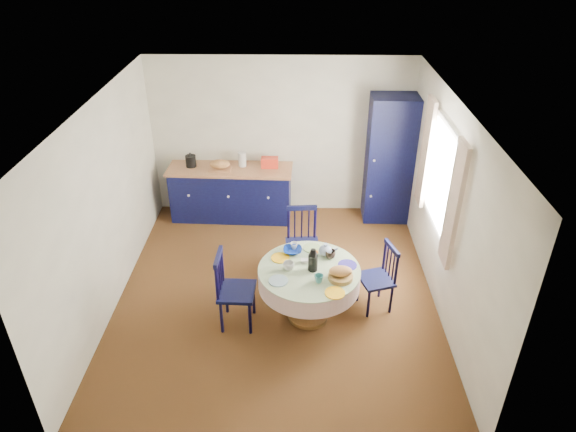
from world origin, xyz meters
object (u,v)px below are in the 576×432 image
chair_right (379,277)px  mug_b (319,279)px  mug_c (330,254)px  chair_far (302,243)px  cobalt_bowl (293,250)px  dining_table (310,277)px  pantry_cabinet (389,160)px  chair_left (233,290)px  kitchen_counter (231,192)px  mug_a (289,266)px  mug_d (294,246)px

chair_right → mug_b: bearing=-76.2°
chair_right → mug_c: chair_right is taller
chair_far → mug_c: bearing=-67.6°
chair_right → cobalt_bowl: 1.10m
dining_table → mug_b: 0.30m
pantry_cabinet → chair_left: 3.36m
dining_table → chair_right: (0.84, 0.22, -0.15)m
chair_far → mug_b: chair_far is taller
kitchen_counter → mug_b: 2.94m
pantry_cabinet → mug_c: (-1.01, -2.19, -0.23)m
pantry_cabinet → cobalt_bowl: 2.56m
pantry_cabinet → mug_b: size_ratio=19.43×
chair_far → mug_a: (-0.17, -0.89, 0.27)m
chair_far → mug_b: bearing=-85.5°
chair_far → mug_a: size_ratio=7.78×
mug_b → mug_c: mug_c is taller
kitchen_counter → mug_d: size_ratio=21.77×
chair_left → chair_right: bearing=-77.0°
dining_table → mug_c: 0.37m
pantry_cabinet → mug_a: bearing=-120.7°
pantry_cabinet → dining_table: size_ratio=1.69×
pantry_cabinet → chair_far: size_ratio=2.06×
chair_right → cobalt_bowl: bearing=-113.7°
chair_far → mug_c: size_ratio=7.89×
chair_far → mug_d: bearing=-107.1°
mug_c → pantry_cabinet: bearing=65.3°
dining_table → mug_c: size_ratio=9.63×
kitchen_counter → mug_b: (1.28, -2.63, 0.32)m
mug_c → mug_b: bearing=-108.0°
mug_a → mug_c: bearing=26.3°
mug_a → chair_far: bearing=79.4°
dining_table → chair_far: (-0.08, 0.88, -0.10)m
chair_right → cobalt_bowl: chair_right is taller
pantry_cabinet → chair_left: pantry_cabinet is taller
dining_table → chair_left: (-0.89, -0.11, -0.10)m
kitchen_counter → chair_left: (0.31, -2.50, 0.05)m
mug_b → dining_table: bearing=110.5°
chair_far → chair_right: chair_far is taller
mug_a → cobalt_bowl: bearing=83.0°
chair_left → cobalt_bowl: size_ratio=4.36×
mug_b → cobalt_bowl: mug_b is taller
chair_far → cobalt_bowl: bearing=-107.0°
mug_a → cobalt_bowl: (0.04, 0.34, -0.02)m
mug_a → mug_c: 0.55m
pantry_cabinet → kitchen_counter: bearing=-178.1°
kitchen_counter → mug_a: bearing=-66.2°
dining_table → pantry_cabinet: bearing=62.7°
chair_left → mug_d: (0.70, 0.52, 0.26)m
mug_d → cobalt_bowl: (-0.02, -0.08, -0.01)m
chair_left → mug_c: bearing=-70.7°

